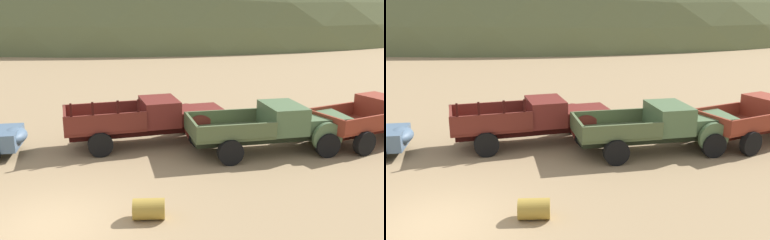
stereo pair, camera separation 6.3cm
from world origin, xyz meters
The scene contains 8 objects.
ground_plane centered at (0.00, 0.00, 0.00)m, with size 300.00×300.00×0.00m, color #937A56.
hill_far_right centered at (-16.39, 78.81, 0.00)m, with size 87.80×53.13×48.97m, color #4C5633.
hill_far_left centered at (14.80, 74.12, 0.00)m, with size 111.57×78.30×45.02m, color #56603D.
hill_distant centered at (59.18, 76.71, 0.00)m, with size 102.52×59.72×49.43m, color #56603D.
truck_oxblood centered at (3.77, 6.33, 1.00)m, with size 6.67×2.76×2.16m.
truck_weathered_green centered at (8.43, 4.36, 1.00)m, with size 6.35×2.58×1.89m.
truck_rust_red centered at (13.19, 4.77, 0.99)m, with size 5.99×3.62×1.89m.
oil_drum_tipped centered at (2.66, -0.20, 0.29)m, with size 0.95×0.72×0.59m.
Camera 2 is at (1.65, -10.90, 5.77)m, focal length 40.18 mm.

